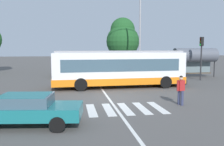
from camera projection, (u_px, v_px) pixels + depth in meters
name	position (u px, v px, depth m)	size (l,w,h in m)	color
ground_plane	(114.00, 99.00, 15.94)	(160.00, 160.00, 0.00)	#514F4C
city_transit_bus	(119.00, 68.00, 20.40)	(11.07, 2.90, 3.06)	black
pedestrian_crossing_street	(181.00, 88.00, 14.14)	(0.55, 0.39, 1.72)	#333856
foreground_sedan	(27.00, 108.00, 10.35)	(4.70, 2.40, 1.35)	black
parked_car_champagne	(62.00, 70.00, 28.55)	(2.19, 4.64, 1.35)	black
parked_car_black	(84.00, 69.00, 28.72)	(1.98, 4.56, 1.35)	black
parked_car_blue	(108.00, 69.00, 29.40)	(2.33, 4.68, 1.35)	black
traffic_light_far_corner	(201.00, 51.00, 24.59)	(0.33, 0.32, 4.37)	#28282B
bus_stop_shelter	(195.00, 56.00, 27.40)	(4.88, 1.54, 3.25)	#28282B
twin_arm_street_lamp	(140.00, 26.00, 27.46)	(4.89, 0.32, 9.23)	#939399
background_tree_right	(123.00, 38.00, 34.37)	(4.60, 4.60, 7.51)	brown
crosswalk_painted_stripes	(109.00, 109.00, 13.20)	(5.99, 2.76, 0.01)	silver
lane_center_line	(105.00, 93.00, 17.85)	(0.16, 24.00, 0.01)	silver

